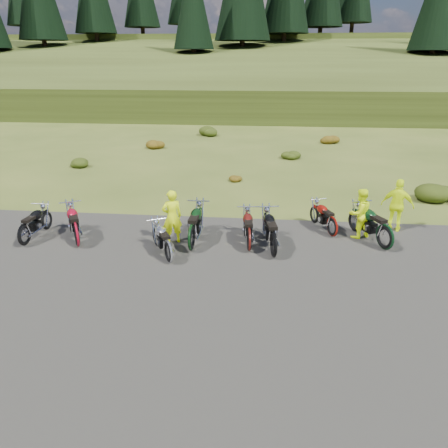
# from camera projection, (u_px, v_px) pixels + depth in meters

# --- Properties ---
(ground) EXTENTS (300.00, 300.00, 0.00)m
(ground) POSITION_uv_depth(u_px,v_px,m) (222.00, 267.00, 12.55)
(ground) COLOR #3E4C19
(ground) RESTS_ON ground
(gravel_pad) EXTENTS (20.00, 12.00, 0.04)m
(gravel_pad) POSITION_uv_depth(u_px,v_px,m) (214.00, 303.00, 10.69)
(gravel_pad) COLOR black
(gravel_pad) RESTS_ON ground
(hill_slope) EXTENTS (300.00, 45.97, 9.37)m
(hill_slope) POSITION_uv_depth(u_px,v_px,m) (261.00, 101.00, 58.99)
(hill_slope) COLOR #2C3612
(hill_slope) RESTS_ON ground
(hill_plateau) EXTENTS (300.00, 90.00, 9.17)m
(hill_plateau) POSITION_uv_depth(u_px,v_px,m) (266.00, 80.00, 114.72)
(hill_plateau) COLOR #2C3612
(hill_plateau) RESTS_ON ground
(shrub_1) EXTENTS (1.03, 1.03, 0.61)m
(shrub_1) POSITION_uv_depth(u_px,v_px,m) (78.00, 161.00, 23.79)
(shrub_1) COLOR #1F310C
(shrub_1) RESTS_ON ground
(shrub_2) EXTENTS (1.30, 1.30, 0.77)m
(shrub_2) POSITION_uv_depth(u_px,v_px,m) (154.00, 143.00, 28.41)
(shrub_2) COLOR #63370C
(shrub_2) RESTS_ON ground
(shrub_3) EXTENTS (1.56, 1.56, 0.92)m
(shrub_3) POSITION_uv_depth(u_px,v_px,m) (209.00, 130.00, 33.03)
(shrub_3) COLOR #1F310C
(shrub_3) RESTS_ON ground
(shrub_4) EXTENTS (0.77, 0.77, 0.45)m
(shrub_4) POSITION_uv_depth(u_px,v_px,m) (234.00, 177.00, 21.05)
(shrub_4) COLOR #63370C
(shrub_4) RESTS_ON ground
(shrub_5) EXTENTS (1.03, 1.03, 0.61)m
(shrub_5) POSITION_uv_depth(u_px,v_px,m) (290.00, 154.00, 25.67)
(shrub_5) COLOR #1F310C
(shrub_5) RESTS_ON ground
(shrub_6) EXTENTS (1.30, 1.30, 0.77)m
(shrub_6) POSITION_uv_depth(u_px,v_px,m) (329.00, 138.00, 30.29)
(shrub_6) COLOR #63370C
(shrub_6) RESTS_ON ground
(shrub_7) EXTENTS (1.56, 1.56, 0.92)m
(shrub_7) POSITION_uv_depth(u_px,v_px,m) (437.00, 190.00, 18.20)
(shrub_7) COLOR #1F310C
(shrub_7) RESTS_ON ground
(motorcycle_0) EXTENTS (0.76, 2.03, 1.05)m
(motorcycle_0) POSITION_uv_depth(u_px,v_px,m) (26.00, 246.00, 13.94)
(motorcycle_0) COLOR black
(motorcycle_0) RESTS_ON ground
(motorcycle_1) EXTENTS (1.71, 2.26, 1.14)m
(motorcycle_1) POSITION_uv_depth(u_px,v_px,m) (78.00, 247.00, 13.87)
(motorcycle_1) COLOR maroon
(motorcycle_1) RESTS_ON ground
(motorcycle_2) EXTENTS (0.82, 2.35, 1.22)m
(motorcycle_2) POSITION_uv_depth(u_px,v_px,m) (192.00, 251.00, 13.58)
(motorcycle_2) COLOR black
(motorcycle_2) RESTS_ON ground
(motorcycle_3) EXTENTS (1.52, 1.99, 1.01)m
(motorcycle_3) POSITION_uv_depth(u_px,v_px,m) (169.00, 263.00, 12.77)
(motorcycle_3) COLOR silver
(motorcycle_3) RESTS_ON ground
(motorcycle_4) EXTENTS (0.91, 2.12, 1.08)m
(motorcycle_4) POSITION_uv_depth(u_px,v_px,m) (249.00, 251.00, 13.54)
(motorcycle_4) COLOR #4F110D
(motorcycle_4) RESTS_ON ground
(motorcycle_5) EXTENTS (1.13, 2.38, 1.20)m
(motorcycle_5) POSITION_uv_depth(u_px,v_px,m) (273.00, 257.00, 13.12)
(motorcycle_5) COLOR black
(motorcycle_5) RESTS_ON ground
(motorcycle_6) EXTENTS (1.30, 2.01, 1.00)m
(motorcycle_6) POSITION_uv_depth(u_px,v_px,m) (331.00, 237.00, 14.63)
(motorcycle_6) COLOR maroon
(motorcycle_6) RESTS_ON ground
(motorcycle_7) EXTENTS (1.67, 2.41, 1.20)m
(motorcycle_7) POSITION_uv_depth(u_px,v_px,m) (383.00, 250.00, 13.64)
(motorcycle_7) COLOR black
(motorcycle_7) RESTS_ON ground
(person_middle) EXTENTS (0.76, 0.65, 1.75)m
(person_middle) POSITION_uv_depth(u_px,v_px,m) (172.00, 218.00, 13.82)
(person_middle) COLOR #D2EB0C
(person_middle) RESTS_ON ground
(person_right_a) EXTENTS (1.01, 0.94, 1.66)m
(person_right_a) POSITION_uv_depth(u_px,v_px,m) (359.00, 214.00, 14.26)
(person_right_a) COLOR #D2EB0C
(person_right_a) RESTS_ON ground
(person_right_b) EXTENTS (1.15, 0.80, 1.82)m
(person_right_b) POSITION_uv_depth(u_px,v_px,m) (397.00, 206.00, 14.79)
(person_right_b) COLOR #D2EB0C
(person_right_b) RESTS_ON ground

